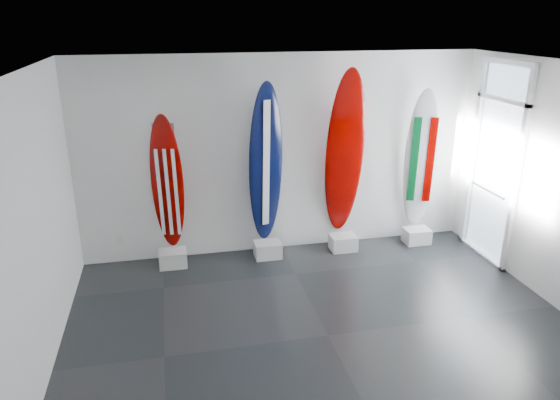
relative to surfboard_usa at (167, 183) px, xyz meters
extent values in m
plane|color=black|center=(1.70, -2.28, -1.25)|extent=(6.00, 6.00, 0.00)
plane|color=white|center=(1.70, -2.28, 1.75)|extent=(6.00, 6.00, 0.00)
plane|color=white|center=(1.70, 0.22, 0.25)|extent=(6.00, 0.00, 6.00)
plane|color=white|center=(1.70, -4.78, 0.25)|extent=(6.00, 0.00, 6.00)
plane|color=white|center=(-1.30, -2.28, 0.25)|extent=(0.00, 5.00, 5.00)
cube|color=silver|center=(0.00, -0.10, -1.13)|extent=(0.40, 0.30, 0.24)
ellipsoid|color=#7A0200|center=(0.00, 0.00, 0.00)|extent=(0.50, 0.34, 2.02)
cube|color=silver|center=(1.42, -0.10, -1.13)|extent=(0.40, 0.30, 0.24)
ellipsoid|color=black|center=(1.42, 0.00, 0.20)|extent=(0.57, 0.33, 2.41)
cube|color=silver|center=(2.62, -0.10, -1.13)|extent=(0.40, 0.30, 0.24)
ellipsoid|color=#7A0200|center=(2.62, 0.00, 0.28)|extent=(0.60, 0.45, 2.59)
cube|color=silver|center=(3.87, -0.10, -1.13)|extent=(0.40, 0.30, 0.24)
ellipsoid|color=white|center=(3.87, 0.00, 0.12)|extent=(0.57, 0.42, 2.25)
cube|color=silver|center=(-0.75, 0.20, -0.90)|extent=(0.09, 0.02, 0.13)
camera|label=1|loc=(0.06, -7.16, 2.26)|focal=33.35mm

